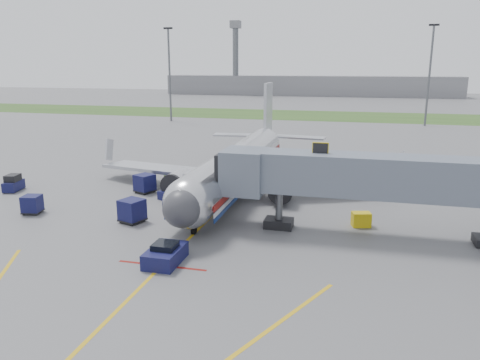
% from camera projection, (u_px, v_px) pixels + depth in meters
% --- Properties ---
extents(ground, '(400.00, 400.00, 0.00)m').
position_uv_depth(ground, '(184.00, 243.00, 33.60)').
color(ground, '#565659').
rests_on(ground, ground).
extents(grass_strip, '(300.00, 25.00, 0.01)m').
position_uv_depth(grass_strip, '(312.00, 115.00, 118.24)').
color(grass_strip, '#2D4C1E').
rests_on(grass_strip, ground).
extents(apron_markings, '(21.52, 50.00, 0.01)m').
position_uv_depth(apron_markings, '(138.00, 290.00, 26.63)').
color(apron_markings, gold).
rests_on(apron_markings, ground).
extents(airliner, '(32.10, 35.67, 10.25)m').
position_uv_depth(airliner, '(238.00, 165.00, 47.30)').
color(airliner, silver).
rests_on(airliner, ground).
extents(jet_bridge, '(25.30, 4.00, 6.90)m').
position_uv_depth(jet_bridge, '(373.00, 177.00, 34.13)').
color(jet_bridge, slate).
rests_on(jet_bridge, ground).
extents(light_mast_left, '(2.00, 0.44, 20.40)m').
position_uv_depth(light_mast_left, '(170.00, 72.00, 104.06)').
color(light_mast_left, '#595B60').
rests_on(light_mast_left, ground).
extents(light_mast_right, '(2.00, 0.44, 20.40)m').
position_uv_depth(light_mast_right, '(430.00, 73.00, 95.53)').
color(light_mast_right, '#595B60').
rests_on(light_mast_right, ground).
extents(distant_terminal, '(120.00, 14.00, 8.00)m').
position_uv_depth(distant_terminal, '(308.00, 86.00, 194.92)').
color(distant_terminal, slate).
rests_on(distant_terminal, ground).
extents(control_tower, '(4.00, 4.00, 30.00)m').
position_uv_depth(control_tower, '(236.00, 53.00, 194.24)').
color(control_tower, '#595B60').
rests_on(control_tower, ground).
extents(pushback_tug, '(2.00, 3.27, 1.36)m').
position_uv_depth(pushback_tug, '(165.00, 254.00, 30.16)').
color(pushback_tug, '#0D123A').
rests_on(pushback_tug, ground).
extents(baggage_tug, '(1.69, 2.58, 1.67)m').
position_uv_depth(baggage_tug, '(13.00, 184.00, 47.45)').
color(baggage_tug, '#0D123A').
rests_on(baggage_tug, ground).
extents(baggage_cart_a, '(2.22, 2.22, 1.89)m').
position_uv_depth(baggage_cart_a, '(132.00, 211.00, 37.90)').
color(baggage_cart_a, '#0D123A').
rests_on(baggage_cart_a, ground).
extents(baggage_cart_b, '(1.72, 1.72, 1.58)m').
position_uv_depth(baggage_cart_b, '(32.00, 204.00, 40.16)').
color(baggage_cart_b, '#0D123A').
rests_on(baggage_cart_b, ground).
extents(baggage_cart_c, '(2.25, 2.25, 1.85)m').
position_uv_depth(baggage_cart_c, '(145.00, 183.00, 46.72)').
color(baggage_cart_c, '#0D123A').
rests_on(baggage_cart_c, ground).
extents(belt_loader, '(2.55, 3.91, 1.87)m').
position_uv_depth(belt_loader, '(174.00, 192.00, 45.22)').
color(belt_loader, '#0D123A').
rests_on(belt_loader, ground).
extents(ground_power_cart, '(1.63, 1.30, 1.14)m').
position_uv_depth(ground_power_cart, '(361.00, 220.00, 36.98)').
color(ground_power_cart, gold).
rests_on(ground_power_cart, ground).
extents(ramp_worker, '(0.67, 0.63, 1.53)m').
position_uv_depth(ramp_worker, '(166.00, 176.00, 50.47)').
color(ramp_worker, '#95E91B').
rests_on(ramp_worker, ground).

